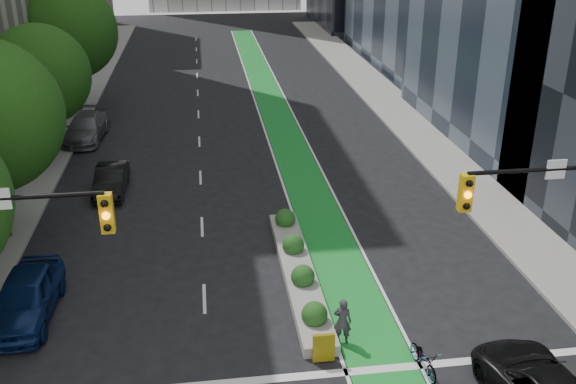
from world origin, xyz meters
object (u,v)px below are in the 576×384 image
object	(u,v)px
cyclist	(342,321)
parked_car_left_mid	(111,180)
parked_car_left_far	(86,128)
parked_car_left_near	(26,297)
median_planter	(299,269)
bicycle	(424,359)

from	to	relation	value
cyclist	parked_car_left_mid	distance (m)	16.55
cyclist	parked_car_left_far	bearing A→B (deg)	-43.34
cyclist	parked_car_left_near	bearing A→B (deg)	4.34
median_planter	parked_car_left_mid	world-z (taller)	parked_car_left_mid
parked_car_left_mid	median_planter	bearing A→B (deg)	-48.50
median_planter	bicycle	size ratio (longest dim) A/B	5.93
parked_car_left_far	parked_car_left_mid	bearing A→B (deg)	-69.69
parked_car_left_mid	parked_car_left_far	xyz separation A→B (m)	(-2.50, 8.77, 0.10)
cyclist	parked_car_left_far	world-z (taller)	cyclist
parked_car_left_mid	bicycle	bearing A→B (deg)	-53.45
parked_car_left_near	parked_car_left_mid	world-z (taller)	parked_car_left_near
bicycle	cyclist	world-z (taller)	cyclist
parked_car_left_mid	parked_car_left_far	world-z (taller)	parked_car_left_far
median_planter	parked_car_left_far	world-z (taller)	parked_car_left_far
cyclist	parked_car_left_near	distance (m)	11.06
cyclist	parked_car_left_near	xyz separation A→B (m)	(-10.67, 2.94, -0.00)
parked_car_left_near	parked_car_left_mid	bearing A→B (deg)	82.95
parked_car_left_mid	cyclist	bearing A→B (deg)	-56.07
median_planter	parked_car_left_near	bearing A→B (deg)	-172.18
parked_car_left_near	median_planter	bearing A→B (deg)	9.43
bicycle	cyclist	xyz separation A→B (m)	(-2.20, 1.78, 0.37)
parked_car_left_near	parked_car_left_far	xyz separation A→B (m)	(-0.83, 19.72, -0.05)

